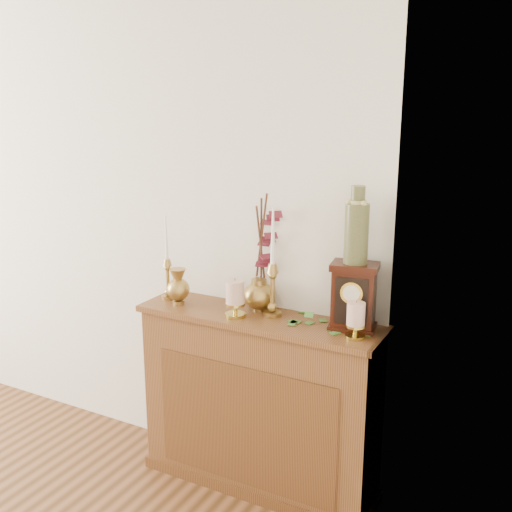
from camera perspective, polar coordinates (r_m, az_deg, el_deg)
The scene contains 10 objects.
console_shelf at distance 3.12m, azimuth 0.22°, elevation -14.23°, with size 1.24×0.34×0.93m.
candlestick_left at distance 3.15m, azimuth -8.42°, elevation -1.54°, with size 0.07×0.07×0.44m.
candlestick_center at distance 2.86m, azimuth 1.59°, elevation -2.44°, with size 0.09×0.09×0.53m.
bud_vase at distance 3.07m, azimuth -7.42°, elevation -2.94°, with size 0.12×0.12×0.19m.
ginger_jar at distance 2.94m, azimuth 0.98°, elevation -0.07°, with size 0.25×0.26×0.59m.
pillar_candle_left at distance 2.87m, azimuth -2.01°, elevation -3.90°, with size 0.10×0.10×0.19m.
pillar_candle_right at distance 2.65m, azimuth 9.48°, elevation -5.89°, with size 0.09×0.09×0.17m.
ivy_garland at distance 2.81m, azimuth 6.02°, elevation -6.36°, with size 0.37×0.17×0.07m.
mantel_clock at distance 2.74m, azimuth 9.28°, elevation -3.89°, with size 0.23×0.18×0.31m.
ceramic_vase at distance 2.66m, azimuth 9.56°, elevation 2.55°, with size 0.11×0.11×0.34m.
Camera 1 is at (2.68, -0.32, 1.93)m, focal length 42.00 mm.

